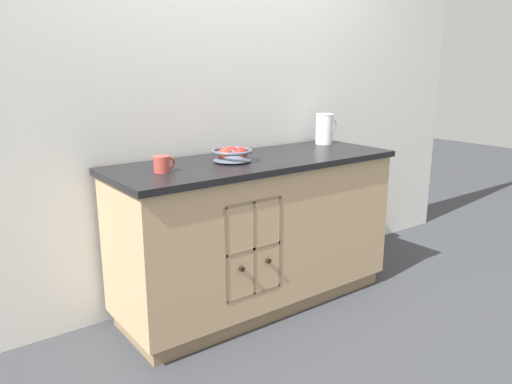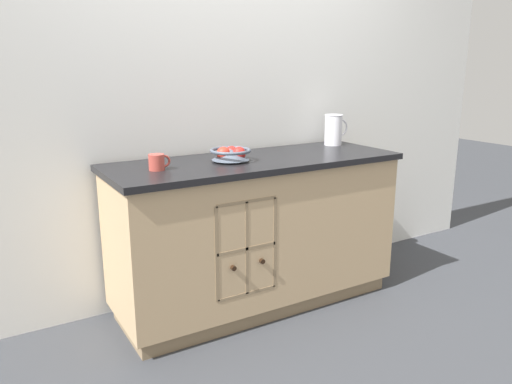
{
  "view_description": "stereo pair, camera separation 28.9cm",
  "coord_description": "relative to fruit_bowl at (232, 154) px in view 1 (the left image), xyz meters",
  "views": [
    {
      "loc": [
        -1.67,
        -2.25,
        1.42
      ],
      "look_at": [
        0.0,
        0.0,
        0.7
      ],
      "focal_mm": 35.0,
      "sensor_mm": 36.0,
      "label": 1
    },
    {
      "loc": [
        -1.43,
        -2.41,
        1.42
      ],
      "look_at": [
        0.0,
        0.0,
        0.7
      ],
      "focal_mm": 35.0,
      "sensor_mm": 36.0,
      "label": 2
    }
  ],
  "objects": [
    {
      "name": "kitchen_island",
      "position": [
        0.16,
        -0.01,
        -0.48
      ],
      "size": [
        1.71,
        0.61,
        0.9
      ],
      "color": "#8B7354",
      "rests_on": "ground_plane"
    },
    {
      "name": "ceramic_mug",
      "position": [
        -0.43,
        -0.02,
        -0.0
      ],
      "size": [
        0.12,
        0.08,
        0.08
      ],
      "color": "#B7473D",
      "rests_on": "kitchen_island"
    },
    {
      "name": "back_wall",
      "position": [
        0.16,
        0.35,
        0.34
      ],
      "size": [
        4.4,
        0.06,
        2.55
      ],
      "primitive_type": "cube",
      "color": "white",
      "rests_on": "ground_plane"
    },
    {
      "name": "ground_plane",
      "position": [
        0.16,
        -0.0,
        -0.94
      ],
      "size": [
        14.0,
        14.0,
        0.0
      ],
      "primitive_type": "plane",
      "color": "#383A3F"
    },
    {
      "name": "fruit_bowl",
      "position": [
        0.0,
        0.0,
        0.0
      ],
      "size": [
        0.23,
        0.23,
        0.08
      ],
      "color": "#4C5666",
      "rests_on": "kitchen_island"
    },
    {
      "name": "white_pitcher",
      "position": [
        0.86,
        0.16,
        0.06
      ],
      "size": [
        0.18,
        0.12,
        0.2
      ],
      "color": "white",
      "rests_on": "kitchen_island"
    }
  ]
}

